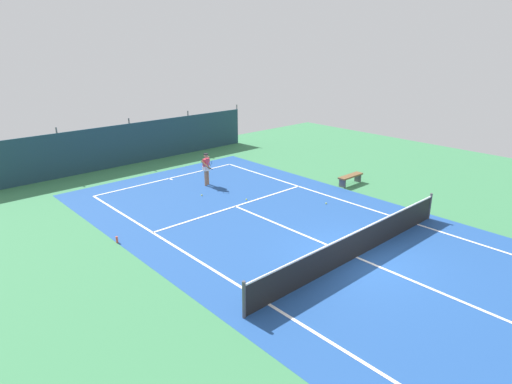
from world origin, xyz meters
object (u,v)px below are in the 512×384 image
(tennis_net, at_px, (357,244))
(water_bottle, at_px, (117,240))
(tennis_ball_near_player, at_px, (246,199))
(tennis_ball_midcourt, at_px, (202,195))
(tennis_player, at_px, (206,167))
(courtside_bench, at_px, (350,177))
(tennis_ball_by_sideline, at_px, (326,203))

(tennis_net, bearing_deg, water_bottle, 130.12)
(tennis_ball_near_player, distance_m, tennis_ball_midcourt, 2.20)
(tennis_ball_near_player, bearing_deg, tennis_player, 90.80)
(tennis_ball_near_player, bearing_deg, courtside_bench, -18.63)
(tennis_ball_midcourt, bearing_deg, tennis_ball_by_sideline, -52.99)
(courtside_bench, bearing_deg, tennis_ball_near_player, 161.37)
(tennis_ball_midcourt, relative_size, tennis_ball_by_sideline, 1.00)
(tennis_ball_midcourt, bearing_deg, tennis_net, -88.08)
(tennis_ball_near_player, height_order, courtside_bench, courtside_bench)
(tennis_net, distance_m, water_bottle, 8.52)
(tennis_net, bearing_deg, courtside_bench, 37.60)
(tennis_net, xyz_separation_m, tennis_player, (0.85, 9.67, 0.45))
(tennis_player, height_order, tennis_ball_midcourt, tennis_player)
(tennis_net, height_order, tennis_player, tennis_player)
(tennis_player, bearing_deg, tennis_net, 64.59)
(tennis_ball_near_player, height_order, tennis_ball_midcourt, same)
(water_bottle, bearing_deg, tennis_player, 26.46)
(tennis_net, distance_m, courtside_bench, 7.97)
(tennis_player, distance_m, tennis_ball_near_player, 3.12)
(tennis_net, xyz_separation_m, tennis_ball_midcourt, (-0.29, 8.54, -0.48))
(tennis_net, bearing_deg, tennis_ball_by_sideline, 50.50)
(tennis_ball_near_player, xyz_separation_m, water_bottle, (-6.38, -0.17, 0.09))
(tennis_ball_midcourt, xyz_separation_m, courtside_bench, (6.60, -3.68, 0.34))
(tennis_ball_by_sideline, distance_m, courtside_bench, 3.26)
(tennis_ball_by_sideline, height_order, courtside_bench, courtside_bench)
(tennis_player, xyz_separation_m, courtside_bench, (5.46, -4.81, -0.59))
(tennis_player, xyz_separation_m, tennis_ball_near_player, (0.04, -2.98, -0.93))
(tennis_ball_midcourt, height_order, tennis_ball_by_sideline, same)
(tennis_ball_by_sideline, xyz_separation_m, water_bottle, (-8.70, 2.61, 0.09))
(tennis_net, height_order, tennis_ball_midcourt, tennis_net)
(tennis_ball_midcourt, distance_m, courtside_bench, 7.56)
(tennis_net, distance_m, tennis_ball_by_sideline, 5.07)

